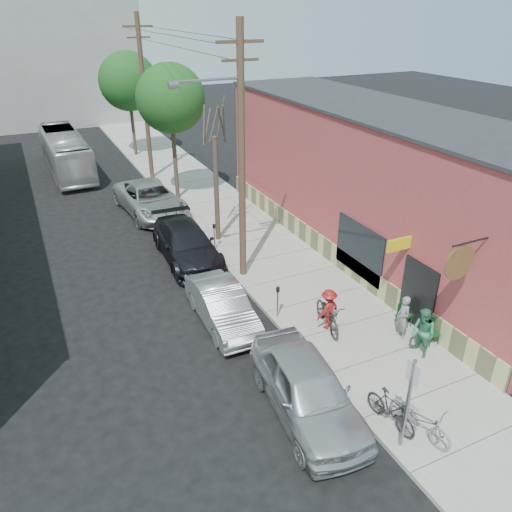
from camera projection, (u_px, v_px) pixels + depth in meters
name	position (u px, v px, depth m)	size (l,w,h in m)	color
ground	(239.00, 360.00, 16.47)	(120.00, 120.00, 0.00)	black
sidewalk	(229.00, 220.00, 26.92)	(4.50, 58.00, 0.15)	#A8A79C
cafe_building	(376.00, 183.00, 22.45)	(6.60, 20.20, 6.61)	#A93E41
end_cap_building	(39.00, 58.00, 46.81)	(18.00, 8.00, 12.00)	#999995
sign_post	(409.00, 396.00, 12.36)	(0.07, 0.45, 2.80)	slate
parking_meter_near	(278.00, 297.00, 18.16)	(0.14, 0.14, 1.24)	slate
parking_meter_far	(214.00, 232.00, 23.29)	(0.14, 0.14, 1.24)	slate
utility_pole_near	(240.00, 153.00, 19.07)	(3.57, 0.28, 10.00)	#503A28
utility_pole_far	(144.00, 97.00, 31.13)	(1.80, 0.28, 10.00)	#503A28
tree_bare	(216.00, 190.00, 23.51)	(0.24, 0.24, 5.06)	#44392C
tree_leafy_mid	(171.00, 99.00, 27.35)	(3.80, 3.80, 7.64)	#44392C
tree_leafy_far	(128.00, 81.00, 36.09)	(4.20, 4.20, 7.48)	#44392C
patio_chair_a	(404.00, 315.00, 17.81)	(0.50, 0.50, 0.88)	#113D19
patio_chair_b	(431.00, 332.00, 16.87)	(0.50, 0.50, 0.88)	#113D19
patron_grey	(403.00, 317.00, 17.02)	(0.59, 0.38, 1.61)	gray
patron_green	(423.00, 333.00, 16.12)	(0.84, 0.65, 1.72)	#317C55
cyclist	(328.00, 309.00, 17.55)	(0.99, 0.57, 1.53)	maroon
cyclist_bike	(328.00, 314.00, 17.65)	(0.73, 2.08, 1.09)	black
parked_bike_a	(391.00, 410.00, 13.54)	(0.49, 1.74, 1.04)	black
parked_bike_b	(420.00, 419.00, 13.25)	(0.68, 1.95, 1.03)	slate
car_0	(307.00, 389.00, 14.00)	(2.03, 5.05, 1.72)	#B7B8BF
car_1	(222.00, 306.00, 18.09)	(1.53, 4.40, 1.45)	#B0B4B8
car_2	(186.00, 244.00, 22.63)	(2.25, 5.53, 1.60)	black
car_3	(150.00, 199.00, 27.67)	(2.79, 6.04, 1.68)	#B3B6BB
bus	(66.00, 153.00, 34.27)	(2.34, 9.99, 2.78)	silver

